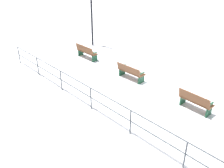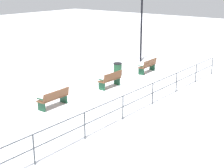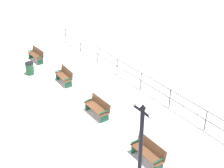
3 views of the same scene
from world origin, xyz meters
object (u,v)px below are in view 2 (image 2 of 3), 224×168
at_px(bench_nearest, 148,65).
at_px(bench_second, 111,79).
at_px(bench_third, 54,98).
at_px(trash_bin, 118,69).
at_px(lamppost_near, 142,19).

height_order(bench_nearest, bench_second, bench_second).
bearing_deg(bench_second, bench_third, 89.00).
bearing_deg(trash_bin, bench_second, 119.18).
distance_m(bench_nearest, bench_second, 3.90).
bearing_deg(trash_bin, bench_nearest, -123.84).
distance_m(bench_nearest, trash_bin, 2.01).
distance_m(bench_third, lamppost_near, 10.58).
distance_m(bench_third, trash_bin, 6.22).
height_order(bench_third, trash_bin, bench_third).
bearing_deg(bench_nearest, bench_third, 86.35).
height_order(bench_third, lamppost_near, lamppost_near).
distance_m(bench_second, lamppost_near, 7.03).
relative_size(bench_nearest, lamppost_near, 0.33).
bearing_deg(bench_second, lamppost_near, -68.75).
bearing_deg(trash_bin, lamppost_near, -76.29).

